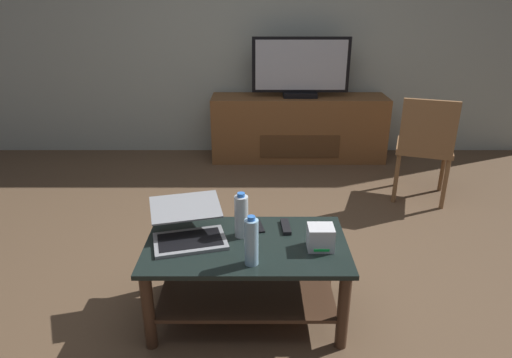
{
  "coord_description": "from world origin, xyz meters",
  "views": [
    {
      "loc": [
        -0.05,
        -2.28,
        1.63
      ],
      "look_at": [
        -0.04,
        0.22,
        0.6
      ],
      "focal_mm": 31.28,
      "sensor_mm": 36.0,
      "label": 1
    }
  ],
  "objects": [
    {
      "name": "media_cabinet",
      "position": [
        0.4,
        2.26,
        0.33
      ],
      "size": [
        1.8,
        0.44,
        0.67
      ],
      "color": "brown",
      "rests_on": "ground"
    },
    {
      "name": "tv_remote",
      "position": [
        0.11,
        -0.12,
        0.46
      ],
      "size": [
        0.05,
        0.16,
        0.02
      ],
      "primitive_type": "cube",
      "rotation": [
        0.0,
        0.0,
        0.05
      ],
      "color": "black",
      "rests_on": "coffee_table"
    },
    {
      "name": "water_bottle_near",
      "position": [
        -0.13,
        -0.21,
        0.57
      ],
      "size": [
        0.07,
        0.07,
        0.25
      ],
      "color": "silver",
      "rests_on": "coffee_table"
    },
    {
      "name": "television",
      "position": [
        0.4,
        2.24,
        0.95
      ],
      "size": [
        0.97,
        0.2,
        0.59
      ],
      "color": "black",
      "rests_on": "media_cabinet"
    },
    {
      "name": "water_bottle_far",
      "position": [
        -0.07,
        -0.47,
        0.57
      ],
      "size": [
        0.07,
        0.07,
        0.25
      ],
      "color": "#99C6E5",
      "rests_on": "coffee_table"
    },
    {
      "name": "cell_phone",
      "position": [
        -0.05,
        -0.11,
        0.45
      ],
      "size": [
        0.1,
        0.15,
        0.01
      ],
      "primitive_type": "cube",
      "rotation": [
        0.0,
        0.0,
        0.2
      ],
      "color": "black",
      "rests_on": "coffee_table"
    },
    {
      "name": "laptop",
      "position": [
        -0.4,
        -0.22,
        0.51
      ],
      "size": [
        0.45,
        0.46,
        0.17
      ],
      "color": "gray",
      "rests_on": "coffee_table"
    },
    {
      "name": "router_box",
      "position": [
        0.27,
        -0.33,
        0.51
      ],
      "size": [
        0.13,
        0.12,
        0.12
      ],
      "color": "silver",
      "rests_on": "coffee_table"
    },
    {
      "name": "ground_plane",
      "position": [
        0.0,
        0.0,
        0.0
      ],
      "size": [
        7.68,
        7.68,
        0.0
      ],
      "primitive_type": "plane",
      "color": "brown"
    },
    {
      "name": "back_wall",
      "position": [
        0.0,
        2.58,
        1.4
      ],
      "size": [
        6.4,
        0.12,
        2.8
      ],
      "primitive_type": "cube",
      "color": "#A8B2A8",
      "rests_on": "ground"
    },
    {
      "name": "dining_chair",
      "position": [
        1.33,
        1.2,
        0.51
      ],
      "size": [
        0.56,
        0.56,
        0.89
      ],
      "color": "brown",
      "rests_on": "ground"
    },
    {
      "name": "coffee_table",
      "position": [
        -0.1,
        -0.28,
        0.31
      ],
      "size": [
        1.04,
        0.59,
        0.45
      ],
      "color": "black",
      "rests_on": "ground"
    }
  ]
}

